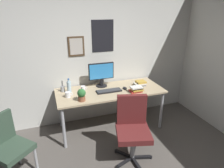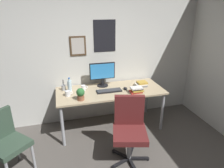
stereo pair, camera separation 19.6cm
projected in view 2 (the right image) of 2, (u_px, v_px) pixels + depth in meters
The scene contains 14 objects.
wall_back at pixel (89, 54), 3.55m from camera, with size 4.40×0.10×2.60m.
desk at pixel (110, 94), 3.43m from camera, with size 1.85×0.77×0.74m.
office_chair at pixel (129, 126), 2.74m from camera, with size 0.58×0.59×0.95m.
side_chair at pixel (6, 140), 2.51m from camera, with size 0.59×0.59×0.88m.
monitor at pixel (102, 73), 3.50m from camera, with size 0.46×0.20×0.43m.
keyboard at pixel (109, 91), 3.34m from camera, with size 0.43×0.15×0.03m.
computer_mouse at pixel (125, 88), 3.42m from camera, with size 0.06×0.11×0.04m.
water_bottle at pixel (70, 86), 3.30m from camera, with size 0.07×0.07×0.25m.
coffee_mug_near at pixel (68, 93), 3.16m from camera, with size 0.12×0.09×0.09m.
coffee_mug_far at pixel (84, 88), 3.37m from camera, with size 0.11×0.08×0.09m.
potted_plant at pixel (81, 94), 3.00m from camera, with size 0.13×0.13×0.20m.
pen_cup at pixel (64, 87), 3.37m from camera, with size 0.07×0.07×0.20m.
book_stack_left at pixel (137, 90), 3.29m from camera, with size 0.22×0.15×0.10m.
book_stack_right at pixel (142, 84), 3.54m from camera, with size 0.21×0.16×0.09m.
Camera 2 is at (-0.53, -1.34, 2.09)m, focal length 31.29 mm.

